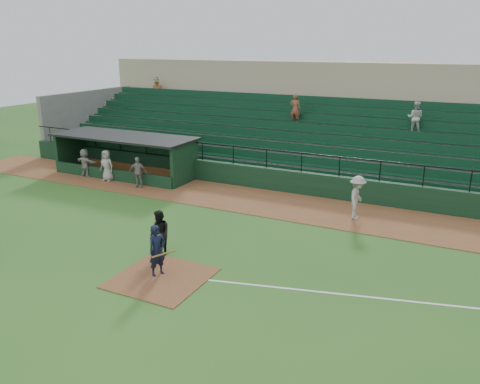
% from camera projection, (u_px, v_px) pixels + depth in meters
% --- Properties ---
extents(ground, '(90.00, 90.00, 0.00)m').
position_uv_depth(ground, '(178.00, 266.00, 17.10)').
color(ground, '#2C5C1E').
rests_on(ground, ground).
extents(warning_track, '(40.00, 4.00, 0.03)m').
position_uv_depth(warning_track, '(267.00, 203.00, 23.94)').
color(warning_track, brown).
rests_on(warning_track, ground).
extents(home_plate_dirt, '(3.00, 3.00, 0.03)m').
position_uv_depth(home_plate_dirt, '(161.00, 278.00, 16.24)').
color(home_plate_dirt, brown).
rests_on(home_plate_dirt, ground).
extents(foul_line, '(17.49, 4.44, 0.01)m').
position_uv_depth(foul_line, '(418.00, 302.00, 14.73)').
color(foul_line, white).
rests_on(foul_line, ground).
extents(stadium_structure, '(38.00, 13.08, 6.40)m').
position_uv_depth(stadium_structure, '(320.00, 131.00, 30.50)').
color(stadium_structure, '#10311B').
rests_on(stadium_structure, ground).
extents(dugout, '(8.90, 3.20, 2.42)m').
position_uv_depth(dugout, '(130.00, 152.00, 29.03)').
color(dugout, '#10311B').
rests_on(dugout, ground).
extents(batter_at_plate, '(1.11, 0.76, 1.81)m').
position_uv_depth(batter_at_plate, '(157.00, 251.00, 16.21)').
color(batter_at_plate, black).
rests_on(batter_at_plate, ground).
extents(umpire, '(1.05, 0.97, 1.74)m').
position_uv_depth(umpire, '(160.00, 233.00, 17.82)').
color(umpire, black).
rests_on(umpire, ground).
extents(runner, '(0.78, 1.31, 1.99)m').
position_uv_depth(runner, '(357.00, 198.00, 21.41)').
color(runner, '#ABA6A0').
rests_on(runner, warning_track).
extents(dugout_player_a, '(1.07, 0.72, 1.69)m').
position_uv_depth(dugout_player_a, '(138.00, 172.00, 26.26)').
color(dugout_player_a, gray).
rests_on(dugout_player_a, warning_track).
extents(dugout_player_b, '(0.88, 0.57, 1.80)m').
position_uv_depth(dugout_player_b, '(107.00, 166.00, 27.46)').
color(dugout_player_b, '#ACA6A1').
rests_on(dugout_player_b, warning_track).
extents(dugout_player_c, '(1.61, 0.66, 1.68)m').
position_uv_depth(dugout_player_c, '(85.00, 163.00, 28.35)').
color(dugout_player_c, '#AAA59F').
rests_on(dugout_player_c, warning_track).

